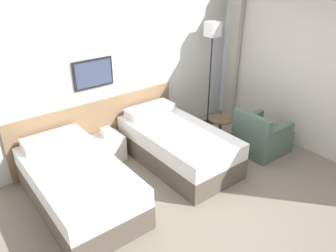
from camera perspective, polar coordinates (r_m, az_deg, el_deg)
name	(u,v)px	position (r m, az deg, el deg)	size (l,w,h in m)	color
ground_plane	(200,196)	(4.63, 5.54, -12.10)	(16.00, 16.00, 0.00)	slate
wall_headboard	(120,72)	(5.39, -8.39, 9.21)	(10.00, 0.10, 2.70)	silver
wall_window	(323,74)	(5.66, 25.43, 8.20)	(0.21, 4.40, 2.70)	white
bed_near_door	(78,184)	(4.49, -15.43, -9.75)	(1.04, 1.97, 0.71)	brown
bed_near_window	(177,145)	(5.19, 1.58, -3.26)	(1.04, 1.97, 0.71)	brown
nightstand	(108,147)	(5.37, -10.37, -3.64)	(0.45, 0.41, 0.56)	beige
floor_lamp	(212,40)	(6.06, 7.72, 14.67)	(0.24, 0.24, 1.96)	black
side_table	(220,126)	(5.74, 9.07, -0.05)	(0.41, 0.41, 0.49)	brown
armchair	(261,138)	(5.70, 15.87, -1.99)	(0.77, 0.71, 0.76)	#4C6056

